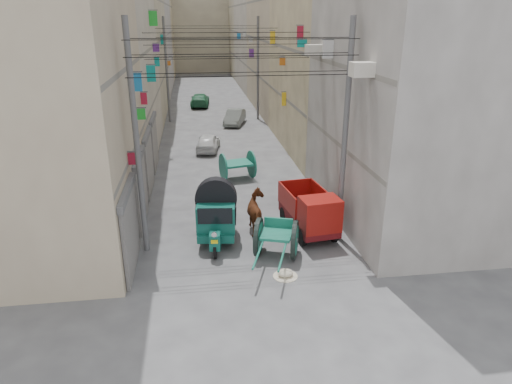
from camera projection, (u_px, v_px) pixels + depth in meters
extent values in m
plane|color=#404143|center=(272.00, 352.00, 11.55)|extent=(140.00, 140.00, 0.00)
cube|color=tan|center=(5.00, 62.00, 15.60)|extent=(8.00, 10.00, 13.00)
cube|color=slate|center=(130.00, 151.00, 17.28)|extent=(0.25, 9.80, 0.18)
cube|color=slate|center=(122.00, 69.00, 16.20)|extent=(0.25, 9.80, 0.18)
cube|color=#B1A897|center=(79.00, 53.00, 25.95)|extent=(8.00, 12.00, 12.00)
cube|color=slate|center=(152.00, 101.00, 27.44)|extent=(0.25, 11.76, 0.18)
cube|color=slate|center=(148.00, 49.00, 26.37)|extent=(0.25, 11.76, 0.18)
cube|color=#B0A88B|center=(112.00, 29.00, 37.61)|extent=(8.00, 14.00, 14.00)
cube|color=slate|center=(163.00, 75.00, 39.46)|extent=(0.25, 13.72, 0.18)
cube|color=slate|center=(161.00, 39.00, 38.39)|extent=(0.25, 13.72, 0.18)
cube|color=slate|center=(158.00, 0.00, 37.31)|extent=(0.25, 13.72, 0.18)
cube|color=#A39D98|center=(133.00, 36.00, 50.94)|extent=(8.00, 14.00, 11.80)
cube|color=slate|center=(170.00, 61.00, 52.41)|extent=(0.25, 13.72, 0.18)
cube|color=slate|center=(168.00, 33.00, 51.33)|extent=(0.25, 13.72, 0.18)
cube|color=slate|center=(166.00, 5.00, 50.25)|extent=(0.25, 13.72, 0.18)
cube|color=#C8B68A|center=(143.00, 26.00, 62.66)|extent=(8.00, 12.00, 13.50)
cube|color=slate|center=(173.00, 53.00, 64.43)|extent=(0.25, 11.76, 0.18)
cube|color=slate|center=(172.00, 30.00, 63.35)|extent=(0.25, 11.76, 0.18)
cube|color=slate|center=(170.00, 7.00, 62.27)|extent=(0.25, 11.76, 0.18)
cube|color=#A39D98|center=(443.00, 57.00, 17.63)|extent=(8.00, 10.00, 13.00)
cube|color=slate|center=(340.00, 143.00, 18.32)|extent=(0.25, 9.80, 0.18)
cube|color=slate|center=(346.00, 66.00, 17.24)|extent=(0.25, 9.80, 0.18)
cube|color=#C8B68A|center=(349.00, 51.00, 27.98)|extent=(8.00, 12.00, 12.00)
cube|color=slate|center=(286.00, 98.00, 28.49)|extent=(0.25, 11.76, 0.18)
cube|color=slate|center=(287.00, 48.00, 27.41)|extent=(0.25, 11.76, 0.18)
cube|color=tan|center=(302.00, 28.00, 39.64)|extent=(8.00, 14.00, 14.00)
cube|color=slate|center=(257.00, 74.00, 40.51)|extent=(0.25, 13.72, 0.18)
cube|color=slate|center=(257.00, 38.00, 39.43)|extent=(0.25, 13.72, 0.18)
cube|color=slate|center=(258.00, 1.00, 38.35)|extent=(0.25, 13.72, 0.18)
cube|color=#B1A897|center=(274.00, 36.00, 52.97)|extent=(8.00, 14.00, 11.80)
cube|color=slate|center=(241.00, 60.00, 53.45)|extent=(0.25, 13.72, 0.18)
cube|color=slate|center=(241.00, 33.00, 52.37)|extent=(0.25, 13.72, 0.18)
cube|color=slate|center=(240.00, 5.00, 51.30)|extent=(0.25, 13.72, 0.18)
cube|color=#B0A88B|center=(258.00, 26.00, 64.69)|extent=(8.00, 12.00, 13.50)
cube|color=slate|center=(231.00, 52.00, 65.47)|extent=(0.25, 11.76, 0.18)
cube|color=slate|center=(231.00, 30.00, 64.39)|extent=(0.25, 11.76, 0.18)
cube|color=slate|center=(231.00, 7.00, 63.32)|extent=(0.25, 11.76, 0.18)
cube|color=#B0A88B|center=(200.00, 27.00, 70.23)|extent=(22.00, 10.00, 13.00)
cube|color=#4B4B50|center=(131.00, 233.00, 15.02)|extent=(0.12, 3.00, 2.60)
cube|color=#515153|center=(127.00, 192.00, 14.51)|extent=(0.18, 3.20, 0.25)
cube|color=#4B4B50|center=(141.00, 193.00, 18.45)|extent=(0.12, 3.00, 2.60)
cube|color=#515153|center=(139.00, 158.00, 17.93)|extent=(0.18, 3.20, 0.25)
cube|color=#4B4B50|center=(149.00, 165.00, 21.87)|extent=(0.12, 3.00, 2.60)
cube|color=#515153|center=(147.00, 135.00, 21.35)|extent=(0.18, 3.20, 0.25)
cube|color=#4B4B50|center=(154.00, 144.00, 25.38)|extent=(0.12, 3.00, 2.60)
cube|color=#515153|center=(153.00, 119.00, 24.86)|extent=(0.18, 3.20, 0.25)
cube|color=silver|center=(251.00, 40.00, 41.58)|extent=(0.38, 0.08, 0.41)
cube|color=silver|center=(170.00, 60.00, 48.23)|extent=(0.27, 0.08, 0.71)
cube|color=#A4152E|center=(135.00, 159.00, 15.81)|extent=(0.44, 0.08, 0.42)
cube|color=#0C8883|center=(151.00, 74.00, 23.82)|extent=(0.45, 0.08, 0.84)
cube|color=#176AA5|center=(239.00, 36.00, 51.40)|extent=(0.41, 0.08, 0.59)
cube|color=green|center=(141.00, 114.00, 18.57)|extent=(0.38, 0.08, 0.44)
cube|color=#58217B|center=(251.00, 53.00, 41.30)|extent=(0.43, 0.08, 0.72)
cube|color=silver|center=(245.00, 35.00, 46.42)|extent=(0.28, 0.08, 0.44)
cube|color=green|center=(153.00, 18.00, 26.75)|extent=(0.48, 0.08, 0.84)
cube|color=#BE5E16|center=(169.00, 63.00, 44.94)|extent=(0.31, 0.08, 0.44)
cube|color=#BE5E16|center=(282.00, 61.00, 27.68)|extent=(0.35, 0.08, 0.45)
cube|color=yellow|center=(273.00, 37.00, 30.59)|extent=(0.34, 0.08, 0.79)
cube|color=#A4152E|center=(144.00, 99.00, 20.56)|extent=(0.28, 0.08, 0.52)
cube|color=#0C8883|center=(162.00, 39.00, 36.20)|extent=(0.28, 0.08, 0.74)
cube|color=yellow|center=(284.00, 99.00, 28.00)|extent=(0.26, 0.08, 0.80)
cube|color=#0C8883|center=(329.00, 50.00, 18.30)|extent=(0.34, 0.08, 0.55)
cube|color=#176AA5|center=(135.00, 82.00, 16.94)|extent=(0.47, 0.08, 0.67)
cube|color=#58217B|center=(156.00, 48.00, 28.42)|extent=(0.40, 0.08, 0.47)
cube|color=#0C8883|center=(157.00, 62.00, 29.21)|extent=(0.32, 0.08, 0.55)
cube|color=#0C8883|center=(302.00, 43.00, 22.32)|extent=(0.47, 0.08, 0.35)
cube|color=#A4152E|center=(300.00, 35.00, 22.97)|extent=(0.32, 0.08, 0.89)
cube|color=silver|center=(328.00, 49.00, 18.20)|extent=(0.44, 0.08, 0.69)
cube|color=silver|center=(126.00, 172.00, 15.51)|extent=(0.10, 3.20, 0.80)
cube|color=#58217B|center=(148.00, 118.00, 23.83)|extent=(0.10, 3.20, 0.80)
cube|color=yellow|center=(161.00, 86.00, 34.92)|extent=(0.10, 3.20, 0.80)
cube|color=#176AA5|center=(168.00, 69.00, 46.02)|extent=(0.10, 3.20, 0.80)
cube|color=silver|center=(355.00, 163.00, 16.54)|extent=(0.10, 3.20, 0.80)
cube|color=#176AA5|center=(300.00, 114.00, 24.86)|extent=(0.10, 3.20, 0.80)
cube|color=#BE5E16|center=(265.00, 84.00, 35.95)|extent=(0.10, 3.20, 0.80)
cube|color=#58217B|center=(247.00, 68.00, 47.05)|extent=(0.10, 3.20, 0.80)
cube|color=beige|center=(362.00, 69.00, 14.34)|extent=(0.70, 0.55, 0.45)
cube|color=beige|center=(314.00, 50.00, 19.81)|extent=(0.70, 0.55, 0.45)
cylinder|color=#515153|center=(137.00, 143.00, 15.20)|extent=(0.20, 0.20, 8.00)
cylinder|color=#515153|center=(345.00, 136.00, 16.12)|extent=(0.20, 0.20, 8.00)
cylinder|color=#515153|center=(167.00, 71.00, 35.54)|extent=(0.20, 0.20, 8.00)
cylinder|color=#515153|center=(258.00, 70.00, 36.46)|extent=(0.20, 0.20, 8.00)
cylinder|color=black|center=(245.00, 76.00, 14.41)|extent=(7.40, 0.02, 0.02)
cylinder|color=black|center=(245.00, 56.00, 14.19)|extent=(7.40, 0.02, 0.02)
cylinder|color=black|center=(245.00, 39.00, 14.01)|extent=(7.40, 0.02, 0.02)
cylinder|color=black|center=(242.00, 72.00, 15.33)|extent=(7.40, 0.02, 0.02)
cylinder|color=black|center=(241.00, 54.00, 15.12)|extent=(7.40, 0.02, 0.02)
cylinder|color=black|center=(241.00, 38.00, 14.94)|extent=(7.40, 0.02, 0.02)
cylinder|color=black|center=(229.00, 59.00, 20.42)|extent=(7.40, 0.02, 0.02)
cylinder|color=black|center=(228.00, 44.00, 20.20)|extent=(7.40, 0.02, 0.02)
cylinder|color=black|center=(228.00, 33.00, 20.02)|extent=(7.40, 0.02, 0.02)
cylinder|color=black|center=(218.00, 47.00, 27.81)|extent=(7.40, 0.02, 0.02)
cylinder|color=black|center=(218.00, 37.00, 27.60)|extent=(7.40, 0.02, 0.02)
cylinder|color=black|center=(217.00, 28.00, 27.42)|extent=(7.40, 0.02, 0.02)
cylinder|color=black|center=(212.00, 41.00, 35.21)|extent=(7.40, 0.02, 0.02)
cylinder|color=black|center=(212.00, 33.00, 34.99)|extent=(7.40, 0.02, 0.02)
cylinder|color=black|center=(211.00, 26.00, 34.82)|extent=(7.40, 0.02, 0.02)
cylinder|color=black|center=(215.00, 250.00, 15.96)|extent=(0.19, 0.61, 0.60)
cylinder|color=black|center=(203.00, 226.00, 17.84)|extent=(0.19, 0.61, 0.60)
cylinder|color=black|center=(233.00, 226.00, 17.87)|extent=(0.19, 0.61, 0.60)
cube|color=#0D4B40|center=(217.00, 228.00, 17.18)|extent=(1.55, 2.16, 0.30)
cube|color=#0D4B40|center=(215.00, 241.00, 15.89)|extent=(0.42, 0.52, 0.59)
cylinder|color=silver|center=(214.00, 235.00, 15.53)|extent=(0.20, 0.07, 0.19)
cube|color=#D3BB0B|center=(214.00, 242.00, 15.60)|extent=(0.24, 0.06, 0.13)
cube|color=#0D4B40|center=(217.00, 212.00, 17.01)|extent=(1.58, 1.96, 1.01)
cube|color=black|center=(215.00, 216.00, 16.05)|extent=(1.23, 0.20, 0.59)
cube|color=black|center=(198.00, 210.00, 16.96)|extent=(0.18, 1.28, 0.69)
cube|color=black|center=(236.00, 210.00, 16.99)|extent=(0.18, 1.28, 0.69)
cube|color=white|center=(216.00, 237.00, 16.31)|extent=(1.33, 0.20, 0.06)
cylinder|color=black|center=(258.00, 237.00, 16.08)|extent=(0.58, 1.36, 1.38)
cylinder|color=#16634F|center=(258.00, 237.00, 16.08)|extent=(0.50, 1.07, 1.08)
cylinder|color=#515153|center=(258.00, 237.00, 16.08)|extent=(0.26, 0.24, 0.18)
cylinder|color=black|center=(295.00, 240.00, 15.86)|extent=(0.58, 1.36, 1.38)
cylinder|color=#16634F|center=(295.00, 240.00, 15.86)|extent=(0.50, 1.07, 1.08)
cylinder|color=#515153|center=(295.00, 240.00, 15.86)|extent=(0.26, 0.24, 0.18)
cylinder|color=#515153|center=(276.00, 238.00, 15.97)|extent=(1.29, 0.50, 0.08)
cube|color=#16634F|center=(277.00, 234.00, 15.90)|extent=(1.33, 1.36, 0.10)
cube|color=#16634F|center=(279.00, 222.00, 16.28)|extent=(1.01, 0.40, 0.35)
cylinder|color=#16634F|center=(259.00, 252.00, 14.87)|extent=(0.78, 2.17, 0.07)
cylinder|color=#16634F|center=(283.00, 254.00, 14.73)|extent=(0.78, 2.17, 0.07)
cylinder|color=black|center=(302.00, 237.00, 16.86)|extent=(0.25, 0.66, 0.64)
cylinder|color=black|center=(284.00, 215.00, 18.78)|extent=(0.25, 0.66, 0.64)
cylinder|color=black|center=(334.00, 233.00, 17.16)|extent=(0.25, 0.66, 0.64)
cylinder|color=black|center=(313.00, 212.00, 19.09)|extent=(0.25, 0.66, 0.64)
cube|color=#4F0B0E|center=(308.00, 219.00, 17.90)|extent=(1.80, 3.35, 0.34)
cube|color=maroon|center=(320.00, 214.00, 16.65)|extent=(1.52, 1.19, 1.21)
cube|color=black|center=(325.00, 217.00, 16.20)|extent=(1.26, 0.22, 0.53)
cube|color=#4F0B0E|center=(303.00, 208.00, 18.28)|extent=(1.71, 2.30, 0.12)
cube|color=maroon|center=(287.00, 200.00, 17.96)|extent=(0.32, 2.13, 0.82)
cube|color=maroon|center=(320.00, 196.00, 18.30)|extent=(0.32, 2.13, 0.82)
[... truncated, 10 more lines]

